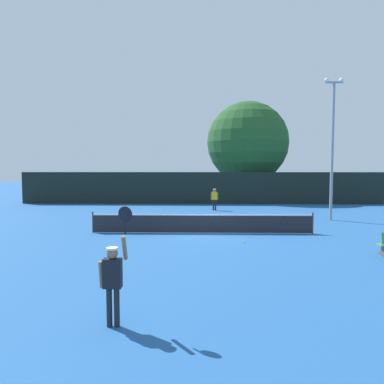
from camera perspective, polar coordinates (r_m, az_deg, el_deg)
name	(u,v)px	position (r m, az deg, el deg)	size (l,w,h in m)	color
ground_plane	(202,233)	(18.61, 1.58, -6.45)	(120.00, 120.00, 0.00)	#235693
tennis_net	(202,223)	(18.53, 1.58, -4.89)	(11.24, 0.08, 1.07)	#232328
perimeter_fence	(201,188)	(32.78, 1.47, 0.62)	(32.65, 0.12, 2.88)	black
player_serving	(113,274)	(8.00, -12.24, -12.47)	(0.68, 0.40, 2.55)	black
player_receiving	(214,197)	(28.09, 3.53, -0.82)	(0.57, 0.24, 1.66)	yellow
tennis_ball	(244,242)	(16.51, 8.17, -7.72)	(0.07, 0.07, 0.07)	#CCE033
spare_racket	(383,253)	(16.20, 27.75, -8.42)	(0.28, 0.52, 0.04)	black
light_pole	(333,141)	(24.48, 21.15, 7.51)	(1.18, 0.28, 8.83)	gray
large_tree	(248,142)	(37.73, 8.70, 7.68)	(8.23, 8.23, 9.94)	brown
parked_car_near	(222,191)	(38.50, 4.68, 0.13)	(2.10, 4.29, 1.69)	black
parked_car_mid	(291,191)	(40.81, 15.27, 0.22)	(1.97, 4.23, 1.69)	black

